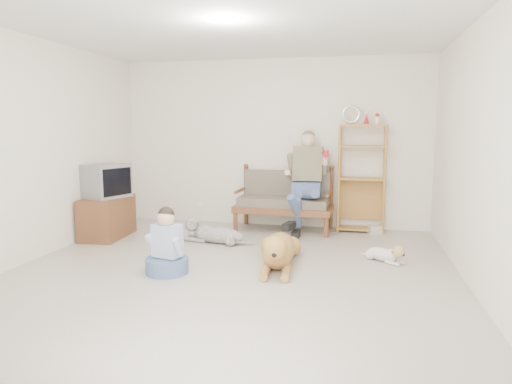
% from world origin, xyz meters
% --- Properties ---
extents(floor, '(5.50, 5.50, 0.00)m').
position_xyz_m(floor, '(0.00, 0.00, 0.00)').
color(floor, beige).
rests_on(floor, ground).
extents(ceiling, '(5.50, 5.50, 0.00)m').
position_xyz_m(ceiling, '(0.00, 0.00, 2.70)').
color(ceiling, white).
rests_on(ceiling, ground).
extents(wall_back, '(5.00, 0.00, 5.00)m').
position_xyz_m(wall_back, '(0.00, 2.75, 1.35)').
color(wall_back, silver).
rests_on(wall_back, ground).
extents(wall_front, '(5.00, 0.00, 5.00)m').
position_xyz_m(wall_front, '(0.00, -2.75, 1.35)').
color(wall_front, silver).
rests_on(wall_front, ground).
extents(wall_left, '(0.00, 5.50, 5.50)m').
position_xyz_m(wall_left, '(-2.50, 0.00, 1.35)').
color(wall_left, silver).
rests_on(wall_left, ground).
extents(wall_right, '(0.00, 5.50, 5.50)m').
position_xyz_m(wall_right, '(2.50, 0.00, 1.35)').
color(wall_right, silver).
rests_on(wall_right, ground).
extents(loveseat, '(1.53, 0.77, 0.95)m').
position_xyz_m(loveseat, '(0.25, 2.42, 0.49)').
color(loveseat, brown).
rests_on(loveseat, ground).
extents(man, '(0.59, 0.85, 1.37)m').
position_xyz_m(man, '(0.58, 2.22, 0.72)').
color(man, '#516594').
rests_on(man, loveseat).
extents(etagere, '(0.74, 0.32, 1.95)m').
position_xyz_m(etagere, '(1.42, 2.55, 0.85)').
color(etagere, '#BB7D3B').
rests_on(etagere, ground).
extents(book_stack, '(0.23, 0.20, 0.12)m').
position_xyz_m(book_stack, '(1.66, 2.44, 0.06)').
color(book_stack, beige).
rests_on(book_stack, ground).
extents(tv_stand, '(0.55, 0.93, 0.60)m').
position_xyz_m(tv_stand, '(-2.23, 1.36, 0.30)').
color(tv_stand, brown).
rests_on(tv_stand, ground).
extents(crt_tv, '(0.64, 0.71, 0.49)m').
position_xyz_m(crt_tv, '(-2.19, 1.34, 0.84)').
color(crt_tv, gray).
rests_on(crt_tv, tv_stand).
extents(wall_outlet, '(0.12, 0.02, 0.08)m').
position_xyz_m(wall_outlet, '(-1.25, 2.73, 0.30)').
color(wall_outlet, white).
rests_on(wall_outlet, ground).
extents(golden_retriever, '(0.48, 1.54, 0.47)m').
position_xyz_m(golden_retriever, '(0.48, 0.50, 0.19)').
color(golden_retriever, '#C19343').
rests_on(golden_retriever, ground).
extents(shaggy_dog, '(1.11, 0.38, 0.33)m').
position_xyz_m(shaggy_dog, '(-0.62, 1.39, 0.13)').
color(shaggy_dog, silver).
rests_on(shaggy_dog, ground).
extents(terrier, '(0.53, 0.45, 0.24)m').
position_xyz_m(terrier, '(1.73, 0.93, 0.10)').
color(terrier, silver).
rests_on(terrier, ground).
extents(child, '(0.48, 0.48, 0.75)m').
position_xyz_m(child, '(-0.69, -0.01, 0.27)').
color(child, '#516594').
rests_on(child, ground).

